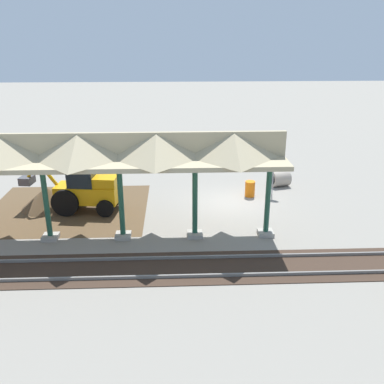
{
  "coord_description": "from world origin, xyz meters",
  "views": [
    {
      "loc": [
        3.06,
        21.8,
        8.88
      ],
      "look_at": [
        2.24,
        2.54,
        1.6
      ],
      "focal_mm": 40.0,
      "sensor_mm": 36.0,
      "label": 1
    }
  ],
  "objects": [
    {
      "name": "stop_sign",
      "position": [
        -2.52,
        -0.96,
        1.6
      ],
      "size": [
        0.7,
        0.36,
        2.23
      ],
      "color": "gray",
      "rests_on": "ground"
    },
    {
      "name": "dirt_work_zone",
      "position": [
        8.75,
        0.56,
        0.0
      ],
      "size": [
        8.28,
        7.0,
        0.01
      ],
      "primitive_type": "cube",
      "color": "brown",
      "rests_on": "ground"
    },
    {
      "name": "ground_plane",
      "position": [
        0.0,
        0.0,
        0.0
      ],
      "size": [
        120.0,
        120.0,
        0.0
      ],
      "primitive_type": "plane",
      "color": "gray"
    },
    {
      "name": "backhoe",
      "position": [
        7.75,
        0.84,
        1.27
      ],
      "size": [
        5.15,
        2.05,
        2.82
      ],
      "color": "orange",
      "rests_on": "ground"
    },
    {
      "name": "concrete_pipe",
      "position": [
        -3.35,
        -2.54,
        0.47
      ],
      "size": [
        1.26,
        1.18,
        0.94
      ],
      "color": "#9E9384",
      "rests_on": "ground"
    },
    {
      "name": "rail_tracks",
      "position": [
        0.0,
        6.92,
        0.03
      ],
      "size": [
        60.0,
        2.58,
        0.15
      ],
      "color": "slate",
      "rests_on": "ground"
    },
    {
      "name": "dirt_mound",
      "position": [
        9.88,
        0.27,
        0.0
      ],
      "size": [
        5.52,
        5.52,
        2.3
      ],
      "primitive_type": "cone",
      "color": "brown",
      "rests_on": "ground"
    },
    {
      "name": "traffic_barrel",
      "position": [
        -1.22,
        -0.87,
        0.45
      ],
      "size": [
        0.56,
        0.56,
        0.9
      ],
      "primitive_type": "cylinder",
      "color": "orange",
      "rests_on": "ground"
    },
    {
      "name": "platform_canopy",
      "position": [
        5.46,
        4.09,
        4.16
      ],
      "size": [
        14.35,
        3.2,
        4.9
      ],
      "color": "#9E998E",
      "rests_on": "ground"
    }
  ]
}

